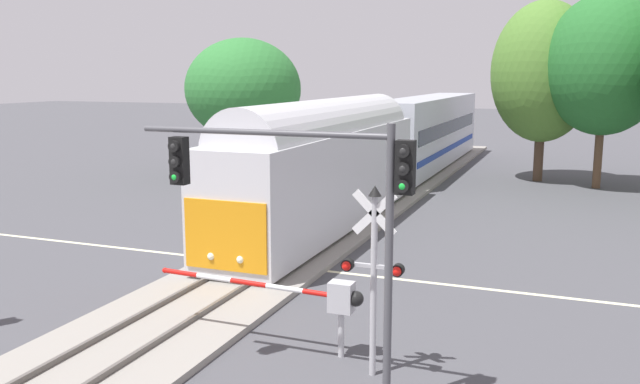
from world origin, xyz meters
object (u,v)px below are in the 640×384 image
object	(u,v)px
commuter_train	(389,142)
oak_far_right	(605,65)
oak_behind_train	(243,89)
crossing_signal_mast	(373,262)
traffic_signal_near_right	(310,190)
crossing_gate_near	(320,296)
elm_centre_background	(543,72)

from	to	relation	value
commuter_train	oak_far_right	distance (m)	12.89
commuter_train	oak_far_right	xyz separation A→B (m)	(10.81, 5.63, 4.20)
oak_far_right	oak_behind_train	xyz separation A→B (m)	(-21.06, -3.11, -1.46)
crossing_signal_mast	traffic_signal_near_right	bearing A→B (deg)	-125.48
commuter_train	crossing_signal_mast	size ratio (longest dim) A/B	9.46
crossing_gate_near	crossing_signal_mast	xyz separation A→B (m)	(1.49, -0.68, 1.15)
commuter_train	crossing_signal_mast	distance (m)	23.10
crossing_signal_mast	oak_behind_train	xyz separation A→B (m)	(-16.08, 24.87, 2.97)
commuter_train	oak_behind_train	size ratio (longest dim) A/B	4.55
crossing_gate_near	elm_centre_background	xyz separation A→B (m)	(3.15, 28.84, 5.19)
crossing_signal_mast	traffic_signal_near_right	size ratio (longest dim) A/B	0.72
crossing_signal_mast	traffic_signal_near_right	distance (m)	2.32
crossing_gate_near	oak_behind_train	world-z (taller)	oak_behind_train
traffic_signal_near_right	elm_centre_background	size ratio (longest dim) A/B	0.54
commuter_train	crossing_gate_near	xyz separation A→B (m)	(4.34, -21.68, -1.39)
crossing_gate_near	elm_centre_background	distance (m)	29.47
traffic_signal_near_right	elm_centre_background	distance (m)	30.99
commuter_train	crossing_gate_near	size ratio (longest dim) A/B	7.41
traffic_signal_near_right	oak_far_right	bearing A→B (deg)	78.61
traffic_signal_near_right	oak_far_right	xyz separation A→B (m)	(5.89, 29.26, 2.73)
crossing_gate_near	elm_centre_background	bearing A→B (deg)	83.76
oak_far_right	elm_centre_background	xyz separation A→B (m)	(-3.32, 1.53, -0.39)
elm_centre_background	crossing_gate_near	bearing A→B (deg)	-96.24
crossing_signal_mast	elm_centre_background	distance (m)	29.84
crossing_gate_near	oak_behind_train	bearing A→B (deg)	121.09
crossing_signal_mast	traffic_signal_near_right	xyz separation A→B (m)	(-0.91, -1.28, 1.70)
crossing_gate_near	oak_far_right	size ratio (longest dim) A/B	0.49
oak_far_right	oak_behind_train	world-z (taller)	oak_far_right
crossing_gate_near	oak_far_right	bearing A→B (deg)	76.67
crossing_gate_near	elm_centre_background	world-z (taller)	elm_centre_background
crossing_signal_mast	commuter_train	bearing A→B (deg)	104.61
crossing_gate_near	commuter_train	bearing A→B (deg)	101.33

